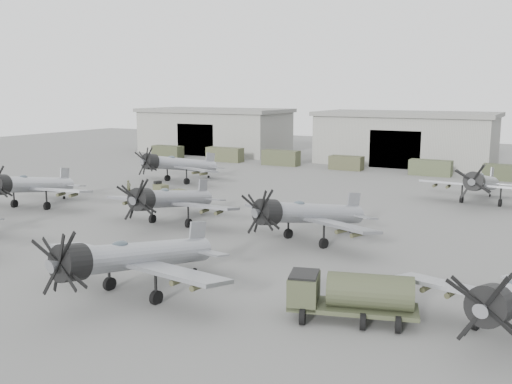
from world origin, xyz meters
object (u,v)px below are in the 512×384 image
fuel_tanker (351,293)px  tug_trailer (168,190)px  aircraft_mid_0 (28,185)px  aircraft_far_0 (176,164)px  aircraft_mid_2 (304,214)px  ground_crew (129,187)px  aircraft_near_1 (129,258)px  aircraft_mid_1 (169,200)px  aircraft_far_1 (481,183)px

fuel_tanker → tug_trailer: bearing=124.7°
aircraft_mid_0 → aircraft_far_0: (3.19, 21.23, 0.02)m
aircraft_mid_2 → ground_crew: 29.12m
fuel_tanker → ground_crew: bearing=130.6°
aircraft_near_1 → ground_crew: (-23.03, 26.49, -1.59)m
aircraft_near_1 → tug_trailer: size_ratio=2.02×
aircraft_near_1 → fuel_tanker: (12.68, 2.93, -0.94)m
tug_trailer → ground_crew: 4.59m
aircraft_mid_1 → tug_trailer: bearing=125.4°
aircraft_mid_2 → ground_crew: bearing=-179.4°
tug_trailer → aircraft_near_1: bearing=-39.5°
ground_crew → aircraft_mid_2: bearing=-101.9°
aircraft_mid_2 → tug_trailer: bearing=172.5°
aircraft_far_0 → ground_crew: bearing=-72.5°
aircraft_far_0 → ground_crew: 9.98m
aircraft_far_0 → ground_crew: aircraft_far_0 is taller
aircraft_far_1 → fuel_tanker: aircraft_far_1 is taller
fuel_tanker → aircraft_far_0: bearing=121.3°
aircraft_far_0 → tug_trailer: 8.55m
aircraft_near_1 → aircraft_far_0: size_ratio=0.99×
aircraft_mid_2 → tug_trailer: size_ratio=1.96×
aircraft_near_1 → aircraft_mid_0: aircraft_mid_0 is taller
aircraft_near_1 → aircraft_far_1: bearing=77.4°
aircraft_mid_0 → aircraft_mid_1: 17.40m
aircraft_mid_2 → aircraft_far_0: (-27.55, 20.16, 0.06)m
tug_trailer → ground_crew: (-3.76, -2.61, 0.36)m
aircraft_mid_0 → tug_trailer: size_ratio=2.04×
aircraft_near_1 → ground_crew: aircraft_near_1 is taller
aircraft_mid_1 → aircraft_far_0: (-14.19, 20.31, 0.09)m
aircraft_near_1 → ground_crew: 35.14m
aircraft_near_1 → aircraft_mid_2: aircraft_near_1 is taller
tug_trailer → fuel_tanker: bearing=-22.3°
aircraft_far_0 → tug_trailer: size_ratio=2.04×
fuel_tanker → aircraft_far_1: bearing=71.2°
aircraft_mid_1 → ground_crew: bearing=140.7°
fuel_tanker → aircraft_mid_0: bearing=146.8°
aircraft_near_1 → aircraft_mid_1: size_ratio=1.03×
aircraft_mid_1 → tug_trailer: aircraft_mid_1 is taller
aircraft_mid_2 → aircraft_far_0: 34.13m
aircraft_mid_1 → ground_crew: size_ratio=7.64×
aircraft_near_1 → aircraft_mid_1: (-9.20, 16.03, -0.05)m
aircraft_mid_2 → fuel_tanker: 15.77m
aircraft_near_1 → aircraft_far_1: size_ratio=1.03×
aircraft_far_1 → tug_trailer: 35.48m
aircraft_far_0 → aircraft_far_1: bearing=20.6°
aircraft_near_1 → aircraft_far_1: aircraft_near_1 is taller
aircraft_near_1 → aircraft_mid_0: (-26.57, 15.10, 0.03)m
aircraft_mid_2 → tug_trailer: (-23.43, 12.93, -1.92)m
tug_trailer → aircraft_mid_2: bearing=-11.9°
aircraft_mid_1 → aircraft_near_1: bearing=-62.3°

